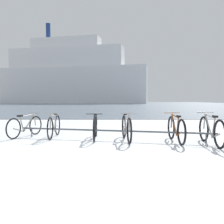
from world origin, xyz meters
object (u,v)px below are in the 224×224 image
Objects in this scene: bicycle_1 at (54,126)px; ferry_ship at (69,76)px; bicycle_4 at (176,129)px; bicycle_3 at (126,128)px; bicycle_0 at (25,126)px; bicycle_2 at (95,127)px; bicycle_5 at (211,130)px.

ferry_ship is (-14.00, 73.92, 8.57)m from bicycle_1.
bicycle_1 is 3.70m from bicycle_4.
bicycle_0 is at bearing 167.29° from bicycle_3.
bicycle_1 is 2.32m from bicycle_3.
bicycle_3 is 1.03× the size of bicycle_4.
bicycle_2 is 1.00× the size of bicycle_3.
bicycle_0 is 0.97× the size of bicycle_1.
bicycle_4 reaches higher than bicycle_1.
bicycle_4 is 0.91m from bicycle_5.
bicycle_2 is 0.97× the size of bicycle_5.
bicycle_5 is at bearing -15.30° from bicycle_2.
bicycle_2 is 0.97m from bicycle_3.
bicycle_5 reaches higher than bicycle_3.
bicycle_4 is 0.94× the size of bicycle_5.
bicycle_4 is at bearing -11.13° from bicycle_0.
ferry_ship is at bearing 101.66° from bicycle_2.
bicycle_1 is 75.72m from ferry_ship.
bicycle_5 is at bearing -14.66° from bicycle_1.
bicycle_3 is at bearing -16.95° from bicycle_2.
ferry_ship reaches higher than bicycle_2.
bicycle_2 is (1.32, -0.31, 0.00)m from bicycle_1.
bicycle_3 reaches higher than bicycle_2.
bicycle_0 is 5.55m from bicycle_5.
bicycle_2 is (2.27, -0.44, 0.02)m from bicycle_0.
bicycle_3 is 2.27m from bicycle_5.
bicycle_4 is at bearing -11.97° from bicycle_1.
ferry_ship is (-16.24, 74.51, 8.55)m from bicycle_3.
bicycle_2 is at bearing 164.70° from bicycle_5.
bicycle_2 is at bearing 163.05° from bicycle_3.
bicycle_1 is 0.03× the size of ferry_ship.
bicycle_1 is (0.96, -0.13, 0.02)m from bicycle_0.
bicycle_1 is 4.59m from bicycle_5.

